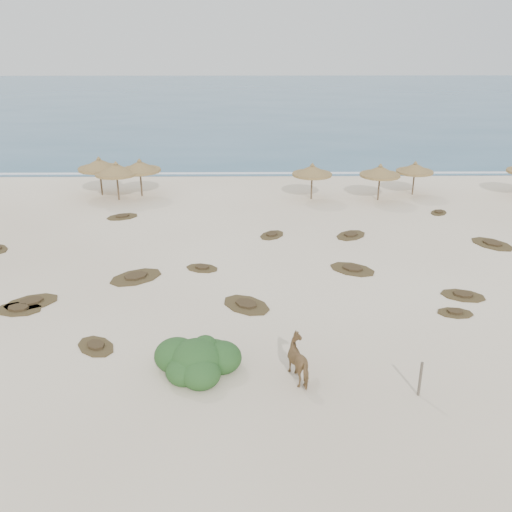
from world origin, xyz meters
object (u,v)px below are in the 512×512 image
object	(u,v)px
palapa_0	(99,165)
palapa_1	(116,170)
horse	(301,360)
bush	(197,360)

from	to	relation	value
palapa_0	palapa_1	size ratio (longest dim) A/B	1.00
horse	palapa_0	bearing A→B (deg)	-82.39
palapa_0	bush	xyz separation A→B (m)	(8.96, -23.15, -1.77)
palapa_0	horse	bearing A→B (deg)	-61.80
palapa_0	bush	distance (m)	24.88
palapa_0	palapa_1	world-z (taller)	palapa_0
horse	bush	size ratio (longest dim) A/B	0.55
palapa_1	bush	size ratio (longest dim) A/B	1.24
palapa_1	palapa_0	bearing A→B (deg)	139.87
horse	bush	world-z (taller)	horse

